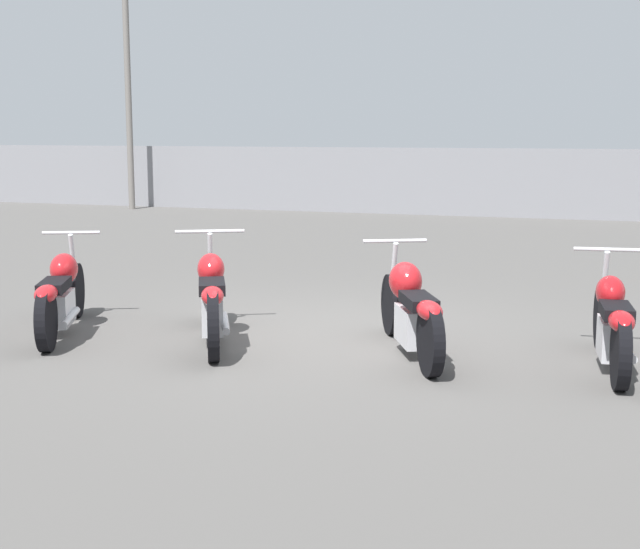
% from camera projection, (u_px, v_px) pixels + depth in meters
% --- Properties ---
extents(ground_plane, '(60.00, 60.00, 0.00)m').
position_uv_depth(ground_plane, '(325.00, 336.00, 8.88)').
color(ground_plane, '#514F4C').
extents(fence_back, '(40.00, 0.04, 1.61)m').
position_uv_depth(fence_back, '(499.00, 183.00, 20.84)').
color(fence_back, gray).
rests_on(fence_back, ground_plane).
extents(light_pole_left, '(0.70, 0.35, 6.42)m').
position_uv_depth(light_pole_left, '(127.00, 57.00, 22.51)').
color(light_pole_left, slate).
rests_on(light_pole_left, ground_plane).
extents(motorcycle_slot_0, '(1.04, 2.00, 0.96)m').
position_uv_depth(motorcycle_slot_0, '(61.00, 294.00, 8.91)').
color(motorcycle_slot_0, black).
rests_on(motorcycle_slot_0, ground_plane).
extents(motorcycle_slot_1, '(1.16, 2.02, 1.02)m').
position_uv_depth(motorcycle_slot_1, '(212.00, 299.00, 8.56)').
color(motorcycle_slot_1, black).
rests_on(motorcycle_slot_1, ground_plane).
extents(motorcycle_slot_2, '(1.11, 1.99, 0.98)m').
position_uv_depth(motorcycle_slot_2, '(411.00, 309.00, 8.09)').
color(motorcycle_slot_2, black).
rests_on(motorcycle_slot_2, ground_plane).
extents(motorcycle_slot_3, '(0.59, 1.98, 0.97)m').
position_uv_depth(motorcycle_slot_3, '(612.00, 323.00, 7.61)').
color(motorcycle_slot_3, black).
rests_on(motorcycle_slot_3, ground_plane).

